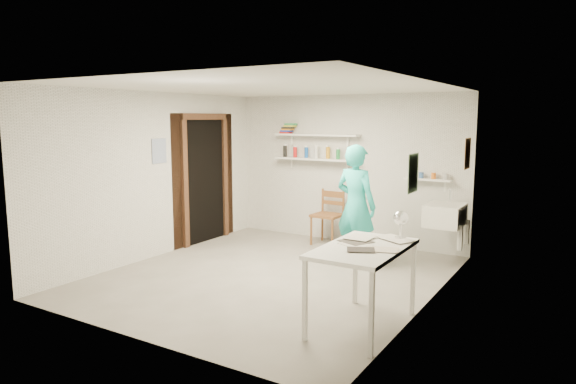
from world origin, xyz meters
The scene contains 27 objects.
floor centered at (0.00, 0.00, -0.01)m, with size 4.00×4.50×0.02m, color slate.
ceiling centered at (0.00, 0.00, 2.41)m, with size 4.00×4.50×0.02m, color silver.
wall_back centered at (0.00, 2.26, 1.20)m, with size 4.00×0.02×2.40m, color silver.
wall_front centered at (0.00, -2.26, 1.20)m, with size 4.00×0.02×2.40m, color silver.
wall_left centered at (-2.01, 0.00, 1.20)m, with size 0.02×4.50×2.40m, color silver.
wall_right centered at (2.01, 0.00, 1.20)m, with size 0.02×4.50×2.40m, color silver.
doorway_recess centered at (-1.99, 1.05, 1.00)m, with size 0.02×0.90×2.00m, color black.
corridor_box centered at (-2.70, 1.05, 1.05)m, with size 1.40×1.50×2.10m, color brown.
door_lintel centered at (-1.97, 1.05, 2.05)m, with size 0.06×1.05×0.10m, color brown.
door_jamb_near centered at (-1.97, 0.55, 1.00)m, with size 0.06×0.10×2.00m, color brown.
door_jamb_far centered at (-1.97, 1.55, 1.00)m, with size 0.06×0.10×2.00m, color brown.
shelf_lower centered at (-0.50, 2.13, 1.35)m, with size 1.50×0.22×0.03m, color white.
shelf_upper centered at (-0.50, 2.13, 1.75)m, with size 1.50×0.22×0.03m, color white.
ledge_shelf centered at (1.35, 2.17, 1.12)m, with size 0.70×0.14×0.03m, color white.
poster_left centered at (-1.99, 0.05, 1.55)m, with size 0.01×0.28×0.36m, color #334C7F.
poster_right_a centered at (1.99, 1.80, 1.55)m, with size 0.01×0.34×0.42m, color #995933.
poster_right_b centered at (1.99, -0.55, 1.50)m, with size 0.01×0.30×0.38m, color #3F724C.
belfast_sink centered at (1.75, 1.70, 0.70)m, with size 0.48×0.60×0.30m, color white.
man centered at (0.71, 1.02, 0.84)m, with size 0.61×0.40×1.68m, color #28C8C2.
wall_clock centered at (0.67, 1.24, 1.12)m, with size 0.30×0.30×0.04m, color #C7B087.
wooden_chair centered at (-0.16, 1.88, 0.48)m, with size 0.44×0.42×0.95m, color brown.
work_table centered at (1.64, -0.91, 0.40)m, with size 0.73×1.21×0.81m, color white.
desk_lamp centered at (1.84, -0.43, 1.03)m, with size 0.15×0.15×0.15m, color silver.
spray_cans centered at (-0.50, 2.13, 1.45)m, with size 1.26×0.06×0.17m.
book_stack centered at (-1.05, 2.13, 1.85)m, with size 0.28×0.14×0.17m.
ledge_pots centered at (1.35, 2.17, 1.18)m, with size 0.48×0.07×0.09m.
papers centered at (1.64, -0.91, 0.82)m, with size 0.30×0.22×0.02m.
Camera 1 is at (3.50, -5.38, 2.03)m, focal length 32.00 mm.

